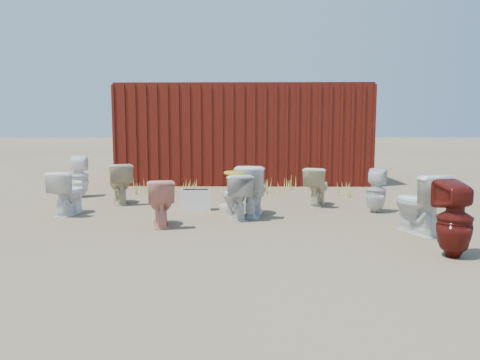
{
  "coord_description": "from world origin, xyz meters",
  "views": [
    {
      "loc": [
        0.16,
        -6.82,
        1.42
      ],
      "look_at": [
        0.0,
        0.6,
        0.55
      ],
      "focal_mm": 35.0,
      "sensor_mm": 36.0,
      "label": 1
    }
  ],
  "objects_px": {
    "toilet_front_maroon": "(455,219)",
    "loose_tank": "(196,200)",
    "toilet_back_a": "(79,177)",
    "toilet_back_e": "(376,191)",
    "toilet_front_pink": "(161,202)",
    "toilet_front_c": "(252,190)",
    "toilet_back_beige_right": "(317,186)",
    "toilet_front_e": "(419,203)",
    "shipping_container": "(244,134)",
    "toilet_front_a": "(68,193)",
    "toilet_back_beige_left": "(120,183)",
    "toilet_back_yellowlid": "(236,196)"
  },
  "relations": [
    {
      "from": "toilet_back_beige_right",
      "to": "toilet_front_c",
      "type": "bearing_deg",
      "value": 59.1
    },
    {
      "from": "toilet_back_a",
      "to": "loose_tank",
      "type": "relative_size",
      "value": 1.64
    },
    {
      "from": "toilet_back_beige_left",
      "to": "loose_tank",
      "type": "relative_size",
      "value": 1.48
    },
    {
      "from": "toilet_front_e",
      "to": "toilet_back_a",
      "type": "relative_size",
      "value": 0.98
    },
    {
      "from": "toilet_front_e",
      "to": "toilet_back_e",
      "type": "relative_size",
      "value": 1.11
    },
    {
      "from": "toilet_front_c",
      "to": "toilet_back_beige_right",
      "type": "height_order",
      "value": "toilet_front_c"
    },
    {
      "from": "toilet_front_e",
      "to": "shipping_container",
      "type": "bearing_deg",
      "value": -86.51
    },
    {
      "from": "toilet_back_beige_left",
      "to": "loose_tank",
      "type": "distance_m",
      "value": 1.6
    },
    {
      "from": "toilet_front_pink",
      "to": "toilet_back_beige_right",
      "type": "distance_m",
      "value": 3.01
    },
    {
      "from": "toilet_front_a",
      "to": "toilet_front_e",
      "type": "bearing_deg",
      "value": 175.54
    },
    {
      "from": "toilet_front_pink",
      "to": "toilet_front_maroon",
      "type": "relative_size",
      "value": 0.81
    },
    {
      "from": "toilet_front_c",
      "to": "toilet_front_maroon",
      "type": "bearing_deg",
      "value": 141.56
    },
    {
      "from": "toilet_front_e",
      "to": "toilet_back_a",
      "type": "xyz_separation_m",
      "value": [
        -5.61,
        3.06,
        0.01
      ]
    },
    {
      "from": "toilet_back_yellowlid",
      "to": "toilet_back_e",
      "type": "relative_size",
      "value": 0.97
    },
    {
      "from": "toilet_back_a",
      "to": "toilet_back_yellowlid",
      "type": "bearing_deg",
      "value": 130.44
    },
    {
      "from": "toilet_back_a",
      "to": "toilet_back_e",
      "type": "distance_m",
      "value": 5.67
    },
    {
      "from": "toilet_front_pink",
      "to": "loose_tank",
      "type": "distance_m",
      "value": 1.32
    },
    {
      "from": "shipping_container",
      "to": "toilet_front_maroon",
      "type": "height_order",
      "value": "shipping_container"
    },
    {
      "from": "toilet_back_yellowlid",
      "to": "toilet_back_e",
      "type": "distance_m",
      "value": 2.34
    },
    {
      "from": "toilet_back_yellowlid",
      "to": "toilet_back_e",
      "type": "bearing_deg",
      "value": 176.92
    },
    {
      "from": "toilet_back_a",
      "to": "toilet_back_beige_left",
      "type": "bearing_deg",
      "value": 127.34
    },
    {
      "from": "toilet_front_a",
      "to": "toilet_front_maroon",
      "type": "xyz_separation_m",
      "value": [
        5.1,
        -2.33,
        0.07
      ]
    },
    {
      "from": "toilet_back_e",
      "to": "toilet_front_pink",
      "type": "bearing_deg",
      "value": 42.33
    },
    {
      "from": "toilet_front_maroon",
      "to": "toilet_back_e",
      "type": "xyz_separation_m",
      "value": [
        -0.14,
        2.61,
        -0.06
      ]
    },
    {
      "from": "shipping_container",
      "to": "toilet_front_e",
      "type": "bearing_deg",
      "value": -68.18
    },
    {
      "from": "toilet_front_a",
      "to": "toilet_back_beige_right",
      "type": "xyz_separation_m",
      "value": [
        4.09,
        0.93,
        -0.01
      ]
    },
    {
      "from": "toilet_front_c",
      "to": "toilet_back_yellowlid",
      "type": "bearing_deg",
      "value": 54.1
    },
    {
      "from": "toilet_back_beige_left",
      "to": "toilet_back_beige_right",
      "type": "distance_m",
      "value": 3.56
    },
    {
      "from": "toilet_front_a",
      "to": "toilet_back_e",
      "type": "bearing_deg",
      "value": -167.84
    },
    {
      "from": "toilet_front_e",
      "to": "toilet_back_a",
      "type": "distance_m",
      "value": 6.39
    },
    {
      "from": "toilet_back_beige_right",
      "to": "toilet_front_pink",
      "type": "bearing_deg",
      "value": 55.28
    },
    {
      "from": "shipping_container",
      "to": "toilet_front_a",
      "type": "distance_m",
      "value": 5.51
    },
    {
      "from": "toilet_back_beige_right",
      "to": "toilet_back_e",
      "type": "xyz_separation_m",
      "value": [
        0.87,
        -0.65,
        0.02
      ]
    },
    {
      "from": "toilet_back_yellowlid",
      "to": "toilet_back_beige_right",
      "type": "bearing_deg",
      "value": -156.3
    },
    {
      "from": "toilet_front_pink",
      "to": "toilet_back_a",
      "type": "bearing_deg",
      "value": -64.47
    },
    {
      "from": "toilet_front_pink",
      "to": "toilet_front_c",
      "type": "bearing_deg",
      "value": -161.3
    },
    {
      "from": "toilet_back_yellowlid",
      "to": "toilet_front_a",
      "type": "bearing_deg",
      "value": -22.96
    },
    {
      "from": "toilet_front_pink",
      "to": "toilet_back_beige_right",
      "type": "height_order",
      "value": "toilet_back_beige_right"
    },
    {
      "from": "toilet_back_beige_left",
      "to": "toilet_back_e",
      "type": "relative_size",
      "value": 1.03
    },
    {
      "from": "toilet_back_beige_left",
      "to": "toilet_back_yellowlid",
      "type": "xyz_separation_m",
      "value": [
        2.15,
        -1.35,
        -0.02
      ]
    },
    {
      "from": "toilet_front_pink",
      "to": "toilet_front_c",
      "type": "xyz_separation_m",
      "value": [
        1.3,
        0.81,
        0.07
      ]
    },
    {
      "from": "toilet_front_pink",
      "to": "toilet_back_yellowlid",
      "type": "bearing_deg",
      "value": -165.58
    },
    {
      "from": "toilet_front_a",
      "to": "toilet_front_e",
      "type": "distance_m",
      "value": 5.25
    },
    {
      "from": "toilet_front_maroon",
      "to": "toilet_front_e",
      "type": "relative_size",
      "value": 1.04
    },
    {
      "from": "toilet_front_maroon",
      "to": "toilet_back_e",
      "type": "relative_size",
      "value": 1.16
    },
    {
      "from": "toilet_front_a",
      "to": "toilet_back_a",
      "type": "relative_size",
      "value": 0.86
    },
    {
      "from": "toilet_front_maroon",
      "to": "loose_tank",
      "type": "xyz_separation_m",
      "value": [
        -3.11,
        2.77,
        -0.24
      ]
    },
    {
      "from": "toilet_front_a",
      "to": "toilet_front_e",
      "type": "relative_size",
      "value": 0.88
    },
    {
      "from": "toilet_front_a",
      "to": "loose_tank",
      "type": "distance_m",
      "value": 2.04
    },
    {
      "from": "toilet_back_beige_left",
      "to": "toilet_back_e",
      "type": "bearing_deg",
      "value": 148.48
    }
  ]
}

